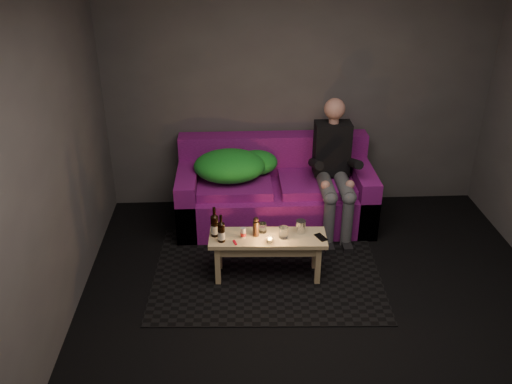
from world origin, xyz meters
TOP-DOWN VIEW (x-y plane):
  - floor at (0.00, 0.00)m, footprint 4.50×4.50m
  - room at (0.00, 0.47)m, footprint 4.50×4.50m
  - rug at (-0.40, 0.86)m, footprint 2.07×1.55m
  - sofa at (-0.27, 1.82)m, footprint 1.97×0.88m
  - green_blanket at (-0.68, 1.81)m, footprint 0.86×0.59m
  - person at (0.30, 1.66)m, footprint 0.35×0.82m
  - coffee_table at (-0.40, 0.81)m, footprint 1.02×0.36m
  - beer_bottle_a at (-0.86, 0.85)m, footprint 0.07×0.07m
  - beer_bottle_b at (-0.80, 0.75)m, footprint 0.06×0.06m
  - salt_shaker at (-0.62, 0.80)m, footprint 0.06×0.06m
  - pepper_mill at (-0.51, 0.83)m, footprint 0.06×0.06m
  - tumbler_back at (-0.45, 0.89)m, footprint 0.09×0.09m
  - tealight at (-0.39, 0.72)m, footprint 0.06×0.06m
  - tumbler_front at (-0.27, 0.79)m, footprint 0.08×0.08m
  - steel_cup at (-0.11, 0.86)m, footprint 0.11×0.11m
  - smartphone at (0.05, 0.77)m, footprint 0.11×0.14m
  - red_lighter at (-0.69, 0.72)m, footprint 0.04×0.07m

SIDE VIEW (x-z plane):
  - floor at x=0.00m, z-range 0.00..0.00m
  - rug at x=-0.40m, z-range 0.00..0.01m
  - sofa at x=-0.27m, z-range -0.12..0.73m
  - coffee_table at x=-0.40m, z-range 0.13..0.55m
  - smartphone at x=0.05m, z-range 0.41..0.42m
  - red_lighter at x=-0.69m, z-range 0.41..0.42m
  - tealight at x=-0.39m, z-range 0.41..0.46m
  - tumbler_back at x=-0.45m, z-range 0.41..0.50m
  - salt_shaker at x=-0.62m, z-range 0.41..0.51m
  - tumbler_front at x=-0.27m, z-range 0.41..0.51m
  - steel_cup at x=-0.11m, z-range 0.41..0.53m
  - pepper_mill at x=-0.51m, z-range 0.41..0.55m
  - beer_bottle_b at x=-0.80m, z-range 0.38..0.63m
  - beer_bottle_a at x=-0.86m, z-range 0.38..0.65m
  - green_blanket at x=-0.68m, z-range 0.49..0.78m
  - person at x=0.30m, z-range 0.02..1.34m
  - room at x=0.00m, z-range -0.61..3.89m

